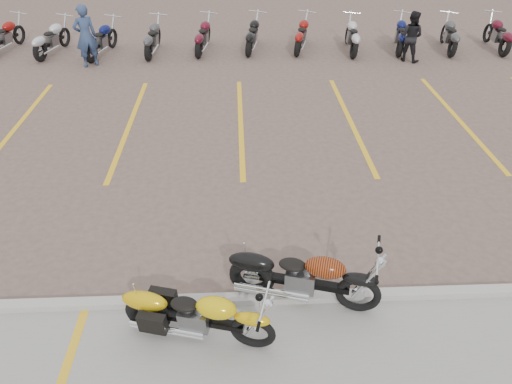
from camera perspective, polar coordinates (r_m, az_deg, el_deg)
The scene contains 8 objects.
ground at distance 8.86m, azimuth -1.31°, elevation -3.19°, with size 100.00×100.00×0.00m, color #755D53.
curb at distance 7.31m, azimuth -0.93°, elevation -12.15°, with size 60.00×0.18×0.12m, color #ADAAA3.
parking_stripes at distance 12.31m, azimuth -1.76°, elevation 7.93°, with size 38.00×5.50×0.01m, color gold, non-canonical shape.
yellow_cruiser at distance 6.67m, azimuth -6.90°, elevation -13.69°, with size 1.99×0.65×0.84m.
flame_cruiser at distance 7.09m, azimuth 5.08°, elevation -9.78°, with size 2.11×0.72×0.89m.
person_a at distance 16.70m, azimuth -18.90°, elevation 16.52°, with size 0.68×0.45×1.86m, color navy.
person_b at distance 17.11m, azimuth 17.29°, elevation 16.62°, with size 0.75×0.59×1.55m, color black.
bg_bike_row at distance 17.45m, azimuth -3.35°, elevation 17.52°, with size 19.09×2.07×1.10m.
Camera 1 is at (-0.11, -7.13, 5.26)m, focal length 35.00 mm.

